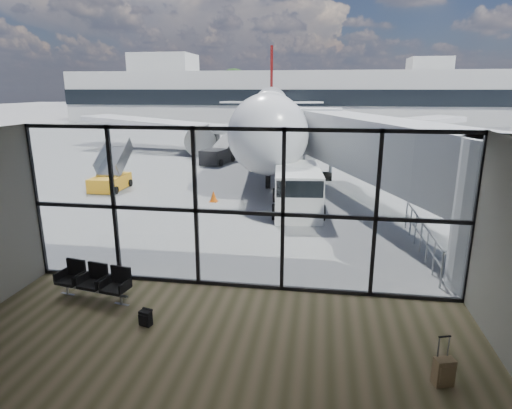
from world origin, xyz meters
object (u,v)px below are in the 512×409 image
(seating_row, at_px, (95,280))
(airliner, at_px, (270,114))
(suitcase, at_px, (444,372))
(belt_loader, at_px, (218,155))
(service_van, at_px, (297,190))
(backpack, at_px, (145,318))
(mobile_stairs, at_px, (111,180))

(seating_row, height_order, airliner, airliner)
(suitcase, xyz_separation_m, belt_loader, (-10.11, 23.56, 0.34))
(suitcase, xyz_separation_m, service_van, (-3.48, 11.45, 0.72))
(suitcase, relative_size, airliner, 0.02)
(backpack, bearing_deg, seating_row, 163.60)
(airliner, bearing_deg, seating_row, -98.85)
(backpack, bearing_deg, suitcase, 4.99)
(seating_row, height_order, belt_loader, belt_loader)
(backpack, height_order, suitcase, suitcase)
(belt_loader, xyz_separation_m, mobile_stairs, (-3.86, -9.27, -0.13))
(mobile_stairs, bearing_deg, service_van, -16.69)
(service_van, height_order, mobile_stairs, mobile_stairs)
(service_van, distance_m, mobile_stairs, 10.88)
(suitcase, height_order, service_van, service_van)
(airliner, xyz_separation_m, belt_loader, (-2.96, -7.64, -2.52))
(seating_row, distance_m, service_van, 10.36)
(airliner, relative_size, mobile_stairs, 13.04)
(service_van, relative_size, belt_loader, 1.09)
(backpack, bearing_deg, mobile_stairs, 134.97)
(belt_loader, bearing_deg, suitcase, -54.60)
(seating_row, distance_m, mobile_stairs, 13.28)
(airliner, bearing_deg, service_van, -86.07)
(backpack, relative_size, belt_loader, 0.10)
(suitcase, bearing_deg, seating_row, 147.63)
(seating_row, xyz_separation_m, mobile_stairs, (-5.69, 12.00, -0.01))
(seating_row, bearing_deg, mobile_stairs, 125.72)
(service_van, bearing_deg, airliner, 94.68)
(backpack, relative_size, service_van, 0.09)
(backpack, height_order, mobile_stairs, mobile_stairs)
(backpack, relative_size, mobile_stairs, 0.13)
(backpack, xyz_separation_m, service_van, (2.93, 10.31, 0.82))
(belt_loader, relative_size, mobile_stairs, 1.41)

